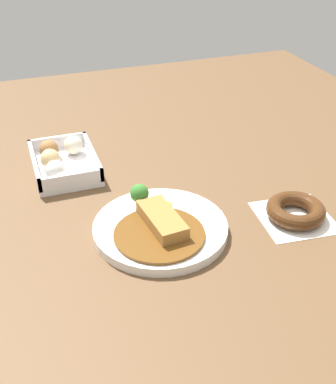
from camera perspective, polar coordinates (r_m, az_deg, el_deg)
The scene contains 4 objects.
ground_plane at distance 1.04m, azimuth -2.17°, elevation 0.01°, with size 1.60×1.60×0.00m, color brown.
curry_plate at distance 0.91m, azimuth -0.96°, elevation -4.01°, with size 0.25×0.25×0.07m.
donut_box at distance 1.13m, azimuth -12.23°, elevation 3.50°, with size 0.19×0.14×0.06m.
chocolate_ring_donut at distance 0.98m, azimuth 14.58°, elevation -2.14°, with size 0.15×0.15×0.03m.
Camera 1 is at (0.84, -0.25, 0.56)m, focal length 45.98 mm.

